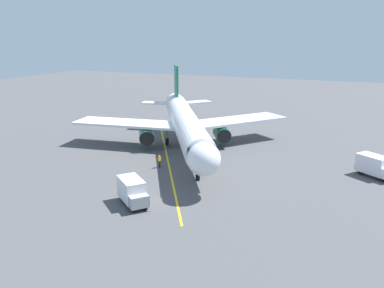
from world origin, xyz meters
TOP-DOWN VIEW (x-y plane):
  - ground_plane at (0.00, 0.00)m, footprint 220.00×220.00m
  - apron_lead_in_line at (0.06, 5.39)m, footprint 20.50×34.59m
  - airplane at (0.20, -0.85)m, footprint 30.76×36.43m
  - ground_crew_marshaller at (-3.59, 18.04)m, footprint 0.46×0.38m
  - ground_crew_wing_walker at (-0.35, 8.60)m, footprint 0.35×0.45m
  - box_truck_near_nose at (-3.44, 20.15)m, footprint 4.78×4.44m
  - box_truck_portside at (-26.19, 1.35)m, footprint 4.87×4.28m

SIDE VIEW (x-z plane):
  - ground_plane at x=0.00m, z-range 0.00..0.00m
  - apron_lead_in_line at x=0.06m, z-range 0.00..0.01m
  - ground_crew_marshaller at x=-3.59m, z-range 0.03..1.74m
  - ground_crew_wing_walker at x=-0.35m, z-range 0.03..1.74m
  - box_truck_near_nose at x=-3.44m, z-range 0.08..2.70m
  - box_truck_portside at x=-26.19m, z-range 0.08..2.70m
  - airplane at x=0.20m, z-range -1.75..9.75m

